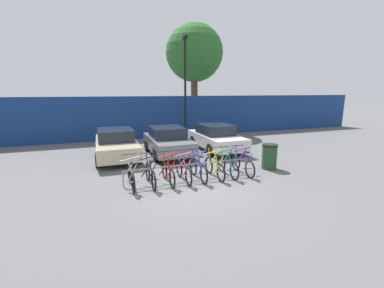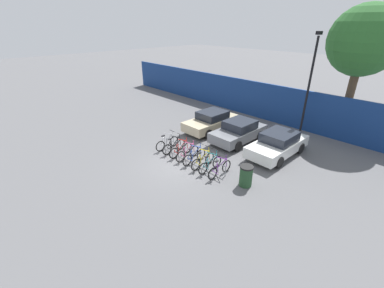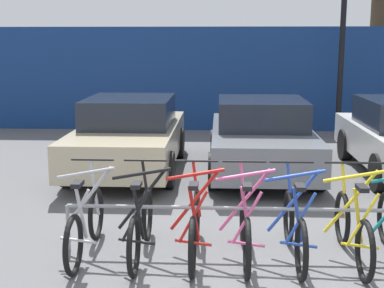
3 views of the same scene
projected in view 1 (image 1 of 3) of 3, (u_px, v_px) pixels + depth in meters
name	position (u px, v px, depth m)	size (l,w,h in m)	color
ground_plane	(192.00, 186.00, 8.75)	(120.00, 120.00, 0.00)	#59595B
hoarding_wall	(144.00, 118.00, 17.20)	(36.00, 0.16, 2.83)	navy
bike_rack	(190.00, 166.00, 9.31)	(4.78, 0.04, 0.57)	gray
bicycle_silver	(131.00, 177.00, 8.49)	(0.68, 1.71, 1.05)	black
bicycle_black	(150.00, 175.00, 8.71)	(0.68, 1.71, 1.05)	black
bicycle_red	(168.00, 173.00, 8.92)	(0.68, 1.71, 1.05)	black
bicycle_pink	(184.00, 171.00, 9.11)	(0.68, 1.71, 1.05)	black
bicycle_blue	(198.00, 169.00, 9.30)	(0.68, 1.71, 1.05)	black
bicycle_yellow	(215.00, 168.00, 9.51)	(0.68, 1.71, 1.05)	black
bicycle_teal	(228.00, 166.00, 9.69)	(0.68, 1.71, 1.05)	black
bicycle_purple	(243.00, 164.00, 9.91)	(0.68, 1.71, 1.05)	black
car_beige	(116.00, 144.00, 12.20)	(1.91, 4.19, 1.40)	#C1B28E
car_grey	(168.00, 141.00, 12.91)	(1.91, 3.93, 1.40)	slate
car_white	(216.00, 137.00, 13.91)	(1.91, 4.18, 1.40)	silver
lamp_post	(185.00, 84.00, 16.70)	(0.24, 0.44, 6.57)	black
trash_bin	(269.00, 156.00, 10.57)	(0.63, 0.63, 1.03)	#234728
tree_behind_hoarding	(194.00, 54.00, 19.38)	(4.31, 4.31, 8.16)	brown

